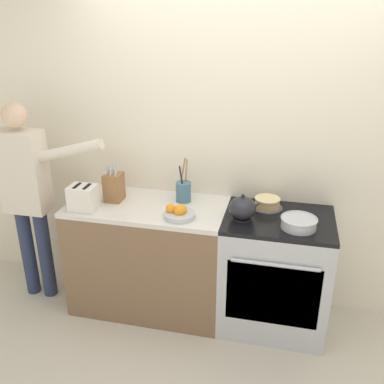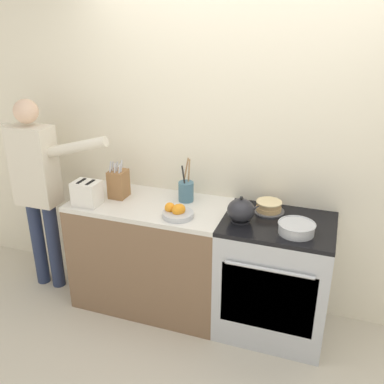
# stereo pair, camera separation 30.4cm
# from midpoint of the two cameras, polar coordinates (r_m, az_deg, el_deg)

# --- Properties ---
(ground_plane) EXTENTS (16.00, 16.00, 0.00)m
(ground_plane) POSITION_cam_midpoint_polar(r_m,az_deg,el_deg) (3.32, 6.79, -19.49)
(ground_plane) COLOR beige
(wall_back) EXTENTS (8.00, 0.04, 2.60)m
(wall_back) POSITION_cam_midpoint_polar(r_m,az_deg,el_deg) (3.21, 10.38, 5.71)
(wall_back) COLOR silver
(wall_back) RESTS_ON ground_plane
(counter_cabinet) EXTENTS (1.19, 0.60, 0.89)m
(counter_cabinet) POSITION_cam_midpoint_polar(r_m,az_deg,el_deg) (3.44, -2.92, -8.31)
(counter_cabinet) COLOR brown
(counter_cabinet) RESTS_ON ground_plane
(stove_range) EXTENTS (0.77, 0.63, 0.89)m
(stove_range) POSITION_cam_midpoint_polar(r_m,az_deg,el_deg) (3.25, 13.57, -11.06)
(stove_range) COLOR #B7BABF
(stove_range) RESTS_ON ground_plane
(layer_cake) EXTENTS (0.23, 0.23, 0.08)m
(layer_cake) POSITION_cam_midpoint_polar(r_m,az_deg,el_deg) (3.15, 12.95, -2.01)
(layer_cake) COLOR #4C4C51
(layer_cake) RESTS_ON stove_range
(tea_kettle) EXTENTS (0.23, 0.19, 0.19)m
(tea_kettle) POSITION_cam_midpoint_polar(r_m,az_deg,el_deg) (2.96, 9.52, -2.52)
(tea_kettle) COLOR #232328
(tea_kettle) RESTS_ON stove_range
(mixing_bowl) EXTENTS (0.24, 0.24, 0.07)m
(mixing_bowl) POSITION_cam_midpoint_polar(r_m,az_deg,el_deg) (2.90, 16.72, -4.71)
(mixing_bowl) COLOR #B7BABF
(mixing_bowl) RESTS_ON stove_range
(knife_block) EXTENTS (0.13, 0.15, 0.30)m
(knife_block) POSITION_cam_midpoint_polar(r_m,az_deg,el_deg) (3.32, -7.21, 1.08)
(knife_block) COLOR olive
(knife_block) RESTS_ON counter_cabinet
(utensil_crock) EXTENTS (0.12, 0.12, 0.34)m
(utensil_crock) POSITION_cam_midpoint_polar(r_m,az_deg,el_deg) (3.23, 1.88, 0.11)
(utensil_crock) COLOR #477084
(utensil_crock) RESTS_ON counter_cabinet
(fruit_bowl) EXTENTS (0.22, 0.22, 0.10)m
(fruit_bowl) POSITION_cam_midpoint_polar(r_m,az_deg,el_deg) (2.99, 0.91, -2.74)
(fruit_bowl) COLOR #B7BABF
(fruit_bowl) RESTS_ON counter_cabinet
(toaster) EXTENTS (0.21, 0.15, 0.19)m
(toaster) POSITION_cam_midpoint_polar(r_m,az_deg,el_deg) (3.22, -11.25, -0.22)
(toaster) COLOR silver
(toaster) RESTS_ON counter_cabinet
(person_baker) EXTENTS (0.93, 0.20, 1.63)m
(person_baker) POSITION_cam_midpoint_polar(r_m,az_deg,el_deg) (3.59, -17.68, 1.36)
(person_baker) COLOR #283351
(person_baker) RESTS_ON ground_plane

